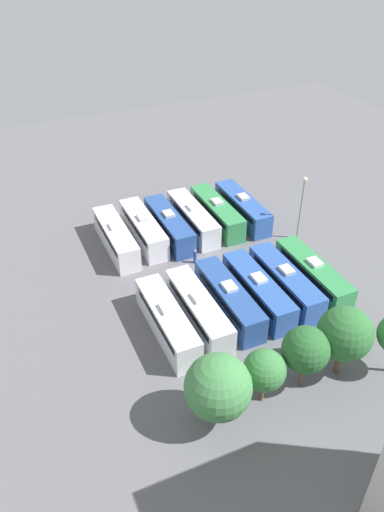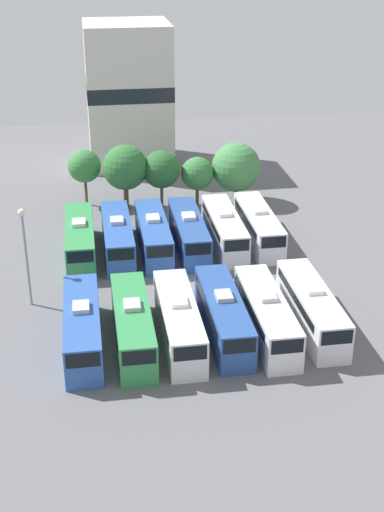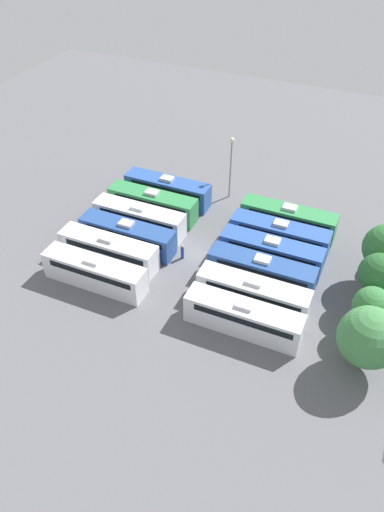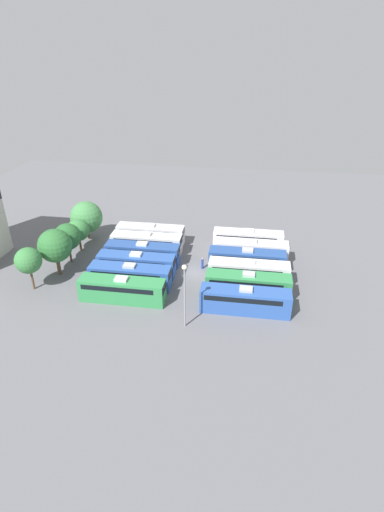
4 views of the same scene
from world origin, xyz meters
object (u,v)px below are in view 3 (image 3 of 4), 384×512
at_px(bus_8, 271,252).
at_px(bus_10, 253,293).
at_px(tree_4, 369,337).
at_px(bus_3, 128,235).
at_px(bus_7, 280,235).
at_px(bus_9, 262,271).
at_px(bus_5, 95,272).
at_px(worker_person, 182,252).
at_px(bus_2, 139,218).
at_px(bus_4, 109,250).
at_px(tree_2, 379,274).
at_px(bus_6, 288,219).
at_px(bus_0, 168,189).
at_px(bus_11, 244,317).
at_px(light_pole, 231,158).
at_px(tree_3, 372,306).
at_px(bus_1, 153,203).

distance_m(bus_8, bus_10, 6.86).
bearing_deg(tree_4, bus_3, -103.89).
distance_m(bus_7, bus_9, 6.72).
distance_m(bus_5, bus_9, 17.23).
distance_m(bus_10, worker_person, 10.30).
xyz_separation_m(bus_2, bus_8, (-0.19, 16.09, 0.00)).
height_order(bus_4, tree_2, tree_2).
relative_size(bus_6, bus_9, 1.00).
distance_m(bus_0, bus_5, 17.35).
height_order(bus_0, bus_7, same).
height_order(bus_4, tree_4, tree_4).
distance_m(bus_2, tree_4, 29.37).
bearing_deg(bus_7, tree_4, 39.84).
relative_size(bus_5, bus_9, 1.00).
height_order(bus_5, bus_8, same).
distance_m(bus_7, bus_10, 10.21).
bearing_deg(bus_11, light_pole, -156.11).
distance_m(bus_6, bus_7, 3.47).
bearing_deg(bus_7, bus_11, 2.01).
distance_m(bus_4, tree_3, 27.43).
height_order(bus_4, bus_8, same).
bearing_deg(tree_3, bus_11, -68.13).
bearing_deg(bus_4, light_pole, 157.56).
bearing_deg(bus_5, tree_3, 99.53).
height_order(bus_4, bus_10, same).
bearing_deg(bus_8, bus_0, -113.45).
xyz_separation_m(bus_6, bus_11, (17.08, 0.43, 0.00)).
bearing_deg(bus_9, tree_3, 76.71).
distance_m(bus_7, light_pole, 12.36).
bearing_deg(bus_8, bus_10, 2.13).
relative_size(bus_0, tree_3, 2.09).
bearing_deg(bus_5, bus_4, -171.13).
height_order(bus_2, light_pole, light_pole).
height_order(bus_0, bus_3, same).
relative_size(bus_11, tree_3, 2.09).
relative_size(bus_1, bus_2, 1.00).
height_order(bus_2, tree_4, tree_4).
distance_m(bus_4, worker_person, 8.06).
bearing_deg(bus_2, bus_8, 90.67).
bearing_deg(bus_9, bus_10, 4.46).
distance_m(bus_11, tree_2, 13.61).
relative_size(bus_4, bus_5, 1.00).
height_order(bus_2, bus_9, same).
bearing_deg(tree_4, bus_7, -140.16).
height_order(bus_0, bus_9, same).
distance_m(bus_0, bus_9, 18.83).
bearing_deg(bus_5, bus_11, 90.81).
bearing_deg(bus_6, bus_4, -50.11).
height_order(bus_3, bus_11, same).
relative_size(bus_0, bus_11, 1.00).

